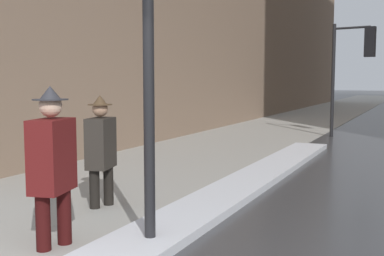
# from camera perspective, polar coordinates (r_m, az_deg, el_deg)

# --- Properties ---
(sidewalk_slab) EXTENTS (4.00, 80.00, 0.01)m
(sidewalk_slab) POSITION_cam_1_polar(r_m,az_deg,el_deg) (18.68, 10.34, 0.10)
(sidewalk_slab) COLOR #9E9B93
(sidewalk_slab) RESTS_ON ground
(snow_bank_curb) EXTENTS (0.83, 10.62, 0.11)m
(snow_bank_curb) POSITION_cam_1_polar(r_m,az_deg,el_deg) (8.29, 6.25, -6.59)
(snow_bank_curb) COLOR silver
(snow_bank_curb) RESTS_ON ground
(traffic_light_near) EXTENTS (1.30, 0.36, 3.55)m
(traffic_light_near) POSITION_cam_1_polar(r_m,az_deg,el_deg) (15.72, 18.88, 8.16)
(traffic_light_near) COLOR black
(traffic_light_near) RESTS_ON ground
(pedestrian_in_fedora) EXTENTS (0.44, 0.78, 1.76)m
(pedestrian_in_fedora) POSITION_cam_1_polar(r_m,az_deg,el_deg) (5.38, -16.19, -3.76)
(pedestrian_in_fedora) COLOR #340C0C
(pedestrian_in_fedora) RESTS_ON ground
(pedestrian_nearside) EXTENTS (0.40, 0.55, 1.61)m
(pedestrian_nearside) POSITION_cam_1_polar(r_m,az_deg,el_deg) (6.94, -10.76, -2.18)
(pedestrian_nearside) COLOR black
(pedestrian_nearside) RESTS_ON ground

